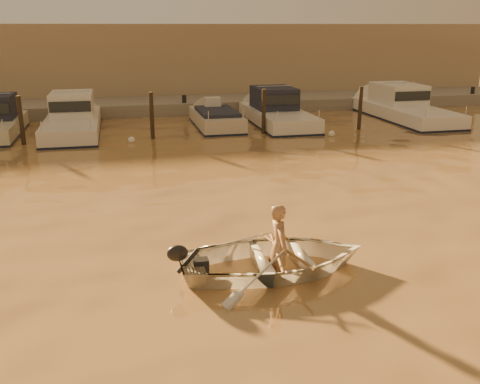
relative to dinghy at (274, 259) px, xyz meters
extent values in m
plane|color=olive|center=(-1.19, 0.02, -0.27)|extent=(160.00, 160.00, 0.00)
imported|color=silver|center=(0.00, 0.00, 0.00)|extent=(3.77, 2.69, 0.78)
imported|color=#A47552|center=(0.10, 0.00, 0.28)|extent=(0.41, 0.62, 1.69)
cylinder|color=brown|center=(0.25, 0.00, 0.15)|extent=(0.49, 2.07, 0.13)
cylinder|color=brown|center=(0.05, 0.00, 0.15)|extent=(0.43, 2.08, 0.13)
cylinder|color=#2D2319|center=(-6.69, 13.82, 0.63)|extent=(0.18, 0.18, 2.20)
cylinder|color=#2D2319|center=(-1.39, 13.82, 0.63)|extent=(0.18, 0.18, 2.20)
cylinder|color=#2D2319|center=(3.61, 13.82, 0.63)|extent=(0.18, 0.18, 2.20)
cylinder|color=#2D2319|center=(8.31, 13.82, 0.63)|extent=(0.18, 0.18, 2.20)
sphere|color=white|center=(-2.32, 13.17, -0.17)|extent=(0.30, 0.30, 0.30)
sphere|color=orange|center=(2.16, 13.96, -0.17)|extent=(0.30, 0.30, 0.30)
sphere|color=silver|center=(6.40, 12.54, -0.17)|extent=(0.30, 0.30, 0.30)
cube|color=gray|center=(-1.19, 21.52, -0.12)|extent=(52.00, 4.00, 1.00)
cube|color=#9E8466|center=(-1.19, 27.02, 2.13)|extent=(46.00, 7.00, 4.80)
camera|label=1|loc=(-2.87, -9.35, 4.44)|focal=40.00mm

